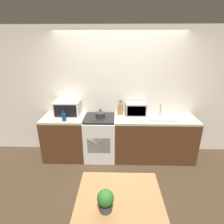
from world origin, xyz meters
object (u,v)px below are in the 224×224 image
object	(u,v)px
microwave	(68,108)
toaster_oven	(136,109)
stove_range	(100,137)
bottle	(64,117)
kettle	(100,114)
dining_table	(119,205)

from	to	relation	value
microwave	toaster_oven	size ratio (longest dim) A/B	1.21
stove_range	bottle	size ratio (longest dim) A/B	4.44
kettle	microwave	bearing A→B (deg)	171.50
toaster_oven	dining_table	size ratio (longest dim) A/B	0.46
kettle	dining_table	xyz separation A→B (m)	(0.35, -1.81, -0.33)
toaster_oven	microwave	bearing A→B (deg)	-177.68
stove_range	dining_table	bearing A→B (deg)	-78.50
microwave	dining_table	xyz separation A→B (m)	(1.02, -1.91, -0.41)
microwave	toaster_oven	distance (m)	1.38
bottle	toaster_oven	xyz separation A→B (m)	(1.38, 0.34, 0.05)
dining_table	kettle	bearing A→B (deg)	101.02
toaster_oven	stove_range	bearing A→B (deg)	-168.28
bottle	stove_range	bearing A→B (deg)	16.49
stove_range	dining_table	world-z (taller)	stove_range
bottle	dining_table	xyz separation A→B (m)	(1.02, -1.62, -0.34)
microwave	bottle	xyz separation A→B (m)	(-0.00, -0.29, -0.08)
stove_range	kettle	bearing A→B (deg)	-13.63
kettle	dining_table	size ratio (longest dim) A/B	0.21
kettle	microwave	distance (m)	0.68
kettle	dining_table	bearing A→B (deg)	-78.98
dining_table	bottle	bearing A→B (deg)	122.17
kettle	microwave	size ratio (longest dim) A/B	0.39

